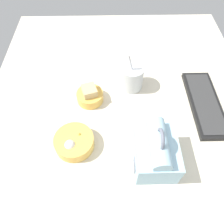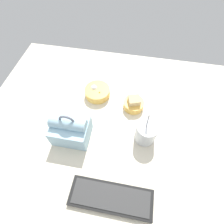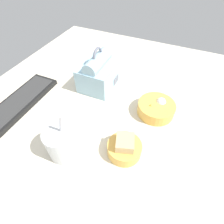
% 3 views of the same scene
% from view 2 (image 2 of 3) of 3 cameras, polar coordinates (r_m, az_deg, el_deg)
% --- Properties ---
extents(desk_surface, '(1.40, 1.10, 0.02)m').
position_cam_2_polar(desk_surface, '(0.89, 1.05, -4.59)').
color(desk_surface, beige).
rests_on(desk_surface, ground).
extents(keyboard, '(0.33, 0.11, 0.02)m').
position_cam_2_polar(keyboard, '(0.77, -0.31, -26.15)').
color(keyboard, black).
rests_on(keyboard, desk_surface).
extents(lunch_bag, '(0.17, 0.14, 0.18)m').
position_cam_2_polar(lunch_bag, '(0.82, -13.42, -5.51)').
color(lunch_bag, '#9EC6DB').
rests_on(lunch_bag, desk_surface).
extents(soup_cup, '(0.10, 0.10, 0.17)m').
position_cam_2_polar(soup_cup, '(0.82, 11.06, -6.51)').
color(soup_cup, silver).
rests_on(soup_cup, desk_surface).
extents(bento_bowl_sandwich, '(0.11, 0.11, 0.07)m').
position_cam_2_polar(bento_bowl_sandwich, '(0.93, 7.08, 2.68)').
color(bento_bowl_sandwich, '#EAB24C').
rests_on(bento_bowl_sandwich, desk_surface).
extents(bento_bowl_snacks, '(0.14, 0.14, 0.06)m').
position_cam_2_polar(bento_bowl_snacks, '(0.97, -4.78, 6.55)').
color(bento_bowl_snacks, '#EAB24C').
rests_on(bento_bowl_snacks, desk_surface).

